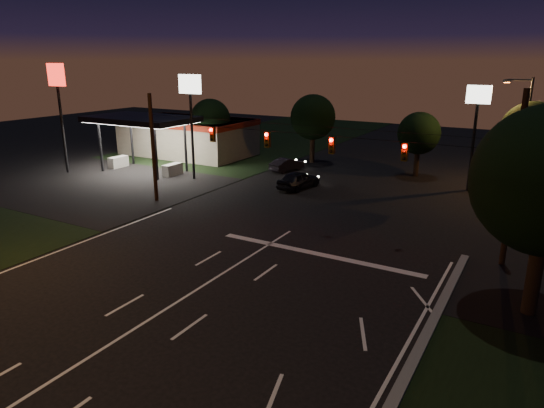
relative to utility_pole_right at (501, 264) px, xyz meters
The scene contains 17 objects.
ground 19.21m from the utility_pole_right, 128.66° to the right, with size 140.00×140.00×0.00m, color black.
cross_street_left 32.02m from the utility_pole_right, behind, with size 20.00×16.00×0.02m, color black.
stop_bar 9.66m from the utility_pole_right, 158.75° to the right, with size 12.00×0.50×0.01m, color silver.
utility_pole_right is the anchor object (origin of this frame).
utility_pole_left 24.00m from the utility_pole_right, behind, with size 0.28×0.28×8.00m, color black.
signal_span 13.20m from the utility_pole_right, behind, with size 24.00×0.40×1.56m.
gas_station 37.27m from the utility_pole_right, 155.56° to the left, with size 14.20×16.10×5.25m.
pole_sign_left_near 27.82m from the utility_pole_right, 164.93° to the left, with size 2.20×0.30×9.10m.
pole_sign_left_far 38.87m from the utility_pole_right, behind, with size 2.00×0.30×10.00m.
pole_sign_right 16.73m from the utility_pole_right, 104.93° to the left, with size 1.80×0.30×8.40m.
street_light_right_far 17.81m from the utility_pole_right, 92.57° to the left, with size 2.20×0.35×9.00m.
tree_far_a 33.84m from the utility_pole_right, 153.24° to the left, with size 4.20×4.20×6.42m.
tree_far_b 28.04m from the utility_pole_right, 136.25° to the left, with size 4.60×4.60×6.98m.
tree_far_c 20.58m from the utility_pole_right, 116.39° to the left, with size 3.80×3.80×5.86m.
tree_far_d 16.84m from the utility_pole_right, 89.92° to the left, with size 4.80×4.80×7.30m.
car_oncoming_a 18.51m from the utility_pole_right, 151.99° to the left, with size 1.75×4.35×1.48m, color black.
car_oncoming_b 24.73m from the utility_pole_right, 145.31° to the left, with size 1.31×3.75×1.23m, color black.
Camera 1 is at (13.25, -11.26, 10.27)m, focal length 32.00 mm.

